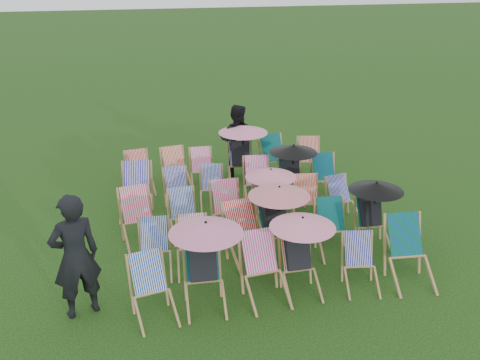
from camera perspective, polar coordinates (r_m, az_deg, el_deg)
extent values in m
plane|color=black|center=(10.48, 0.86, -5.37)|extent=(100.00, 100.00, 0.00)
cube|color=#0834AD|center=(8.13, -9.83, -9.65)|extent=(0.52, 0.43, 0.56)
cube|color=#09673B|center=(8.28, -4.05, -8.49)|extent=(0.51, 0.39, 0.58)
cube|color=black|center=(8.24, -4.02, -8.68)|extent=(0.43, 0.45, 0.61)
sphere|color=tan|center=(8.16, -4.15, -6.39)|extent=(0.21, 0.21, 0.21)
cylinder|color=black|center=(8.07, -3.60, -7.16)|extent=(0.03, 0.03, 0.71)
cone|color=pink|center=(7.91, -3.66, -5.11)|extent=(1.12, 1.12, 0.17)
cube|color=#E22D99|center=(8.43, 2.03, -7.61)|extent=(0.54, 0.42, 0.61)
cube|color=red|center=(8.63, 6.00, -7.55)|extent=(0.45, 0.33, 0.54)
cube|color=black|center=(8.59, 6.10, -7.71)|extent=(0.38, 0.39, 0.56)
sphere|color=tan|center=(8.53, 5.98, -5.68)|extent=(0.20, 0.20, 0.20)
cylinder|color=black|center=(8.46, 6.61, -6.33)|extent=(0.03, 0.03, 0.66)
cone|color=pink|center=(8.32, 6.70, -4.51)|extent=(1.04, 1.04, 0.16)
cube|color=#08068D|center=(8.92, 12.50, -7.16)|extent=(0.48, 0.39, 0.51)
cube|color=#0A692E|center=(9.24, 17.16, -5.58)|extent=(0.57, 0.45, 0.64)
cube|color=#072698|center=(9.20, -9.15, -5.73)|extent=(0.48, 0.37, 0.53)
cube|color=#F13078|center=(9.19, -5.15, -5.49)|extent=(0.49, 0.38, 0.54)
cube|color=red|center=(9.38, 0.07, -4.21)|extent=(0.58, 0.47, 0.62)
cube|color=#09622C|center=(9.51, 3.57, -4.24)|extent=(0.51, 0.40, 0.56)
cube|color=black|center=(9.47, 3.69, -4.37)|extent=(0.44, 0.45, 0.59)
sphere|color=tan|center=(9.42, 3.50, -2.44)|extent=(0.21, 0.21, 0.21)
cylinder|color=black|center=(9.35, 4.16, -2.99)|extent=(0.03, 0.03, 0.69)
cone|color=#D36C7A|center=(9.22, 4.21, -1.23)|extent=(1.08, 1.08, 0.17)
cube|color=#096729|center=(9.82, 9.62, -3.62)|extent=(0.50, 0.39, 0.57)
cube|color=#095E2E|center=(10.21, 13.61, -3.24)|extent=(0.45, 0.35, 0.52)
cube|color=black|center=(10.18, 13.70, -3.35)|extent=(0.38, 0.40, 0.54)
sphere|color=tan|center=(10.14, 13.65, -1.69)|extent=(0.19, 0.19, 0.19)
cylinder|color=black|center=(10.07, 14.19, -2.19)|extent=(0.03, 0.03, 0.63)
cone|color=black|center=(9.95, 14.34, -0.68)|extent=(0.99, 0.99, 0.15)
cube|color=#E12D5F|center=(10.15, -11.07, -2.50)|extent=(0.56, 0.45, 0.61)
cube|color=#072895|center=(10.28, -6.22, -2.41)|extent=(0.46, 0.35, 0.53)
cube|color=#F6317D|center=(10.34, -1.53, -1.73)|extent=(0.50, 0.37, 0.59)
cube|color=#CC2867|center=(10.53, 2.82, -1.78)|extent=(0.44, 0.33, 0.51)
cube|color=black|center=(10.50, 2.90, -1.88)|extent=(0.37, 0.39, 0.54)
sphere|color=tan|center=(10.46, 2.77, -0.28)|extent=(0.19, 0.19, 0.19)
cylinder|color=black|center=(10.39, 3.27, -0.74)|extent=(0.03, 0.03, 0.63)
cone|color=pink|center=(10.27, 3.30, 0.74)|extent=(0.99, 0.99, 0.15)
cube|color=red|center=(10.82, 6.96, -0.97)|extent=(0.51, 0.41, 0.56)
cube|color=#07099C|center=(11.06, 10.45, -0.91)|extent=(0.48, 0.39, 0.51)
cube|color=#11079F|center=(11.29, -10.97, 0.26)|extent=(0.58, 0.47, 0.63)
cube|color=#0B0797|center=(11.37, -6.88, 0.01)|extent=(0.44, 0.33, 0.52)
cube|color=#071994|center=(11.48, -3.06, 0.31)|extent=(0.47, 0.37, 0.51)
cube|color=#DA2B8C|center=(11.64, 1.78, 1.07)|extent=(0.53, 0.41, 0.58)
cube|color=#096337|center=(11.76, 5.30, 0.95)|extent=(0.50, 0.40, 0.54)
cube|color=black|center=(11.72, 5.33, 0.87)|extent=(0.43, 0.45, 0.56)
sphere|color=tan|center=(11.70, 5.32, 2.38)|extent=(0.20, 0.20, 0.20)
cylinder|color=black|center=(11.61, 5.68, 1.94)|extent=(0.03, 0.03, 0.66)
cone|color=black|center=(11.50, 5.73, 3.34)|extent=(1.03, 1.03, 0.16)
cube|color=#09622A|center=(12.01, 8.89, 1.40)|extent=(0.50, 0.38, 0.56)
cube|color=#C70907|center=(12.38, -10.91, 1.83)|extent=(0.50, 0.40, 0.55)
cube|color=red|center=(12.39, -7.12, 2.18)|extent=(0.52, 0.41, 0.56)
cube|color=#FF3389|center=(12.42, -4.18, 2.20)|extent=(0.46, 0.35, 0.54)
cube|color=#071FA4|center=(12.66, -0.01, 2.96)|extent=(0.54, 0.42, 0.59)
cube|color=black|center=(12.61, 0.02, 2.88)|extent=(0.46, 0.47, 0.62)
sphere|color=tan|center=(12.60, -0.04, 4.44)|extent=(0.22, 0.22, 0.22)
cylinder|color=black|center=(12.49, 0.33, 4.02)|extent=(0.03, 0.03, 0.73)
cone|color=pink|center=(12.38, 0.33, 5.48)|extent=(1.14, 1.14, 0.18)
cube|color=#096025|center=(12.91, 3.45, 3.43)|extent=(0.57, 0.45, 0.61)
cube|color=red|center=(13.10, 7.34, 3.32)|extent=(0.54, 0.44, 0.57)
imported|color=black|center=(8.07, -17.17, -7.79)|extent=(0.82, 0.67, 1.94)
imported|color=black|center=(12.81, -0.38, 4.23)|extent=(1.06, 0.97, 1.76)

